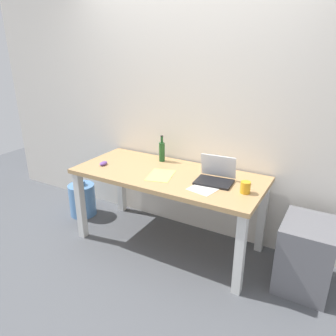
{
  "coord_description": "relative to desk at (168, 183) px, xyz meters",
  "views": [
    {
      "loc": [
        1.36,
        -2.38,
        1.85
      ],
      "look_at": [
        0.0,
        0.0,
        0.8
      ],
      "focal_mm": 34.33,
      "sensor_mm": 36.0,
      "label": 1
    }
  ],
  "objects": [
    {
      "name": "computer_mouse",
      "position": [
        -0.66,
        -0.13,
        0.11
      ],
      "size": [
        0.07,
        0.11,
        0.03
      ],
      "primitive_type": "ellipsoid",
      "rotation": [
        0.0,
        0.0,
        0.11
      ],
      "color": "#724799",
      "rests_on": "desk"
    },
    {
      "name": "laptop_right",
      "position": [
        0.45,
        0.03,
        0.14
      ],
      "size": [
        0.33,
        0.27,
        0.22
      ],
      "color": "black",
      "rests_on": "desk"
    },
    {
      "name": "beer_bottle",
      "position": [
        -0.22,
        0.26,
        0.2
      ],
      "size": [
        0.06,
        0.06,
        0.27
      ],
      "color": "#1E5123",
      "rests_on": "desk"
    },
    {
      "name": "paper_sheet_front_right",
      "position": [
        0.43,
        -0.12,
        0.1
      ],
      "size": [
        0.26,
        0.33,
        0.0
      ],
      "primitive_type": "cube",
      "rotation": [
        0.0,
        0.0,
        -0.2
      ],
      "color": "white",
      "rests_on": "desk"
    },
    {
      "name": "water_cooler_jug",
      "position": [
        -1.15,
        0.02,
        -0.47
      ],
      "size": [
        0.3,
        0.3,
        0.42
      ],
      "color": "#598CC6",
      "rests_on": "ground"
    },
    {
      "name": "desk",
      "position": [
        0.0,
        0.0,
        0.0
      ],
      "size": [
        1.76,
        0.78,
        0.75
      ],
      "color": "tan",
      "rests_on": "ground"
    },
    {
      "name": "back_wall",
      "position": [
        0.0,
        0.45,
        0.65
      ],
      "size": [
        5.2,
        0.08,
        2.6
      ],
      "primitive_type": "cube",
      "color": "silver",
      "rests_on": "ground"
    },
    {
      "name": "ground_plane",
      "position": [
        0.0,
        0.0,
        -0.65
      ],
      "size": [
        8.0,
        8.0,
        0.0
      ],
      "primitive_type": "plane",
      "color": "#515459"
    },
    {
      "name": "filing_cabinet",
      "position": [
        1.25,
        0.02,
        -0.37
      ],
      "size": [
        0.4,
        0.48,
        0.58
      ],
      "primitive_type": "cube",
      "color": "slate",
      "rests_on": "ground"
    },
    {
      "name": "coffee_mug",
      "position": [
        0.74,
        -0.06,
        0.14
      ],
      "size": [
        0.08,
        0.08,
        0.09
      ],
      "primitive_type": "cylinder",
      "color": "gold",
      "rests_on": "desk"
    },
    {
      "name": "paper_sheet_center",
      "position": [
        -0.03,
        -0.08,
        0.1
      ],
      "size": [
        0.28,
        0.34,
        0.0
      ],
      "primitive_type": "cube",
      "rotation": [
        0.0,
        0.0,
        0.25
      ],
      "color": "#F4E06B",
      "rests_on": "desk"
    }
  ]
}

